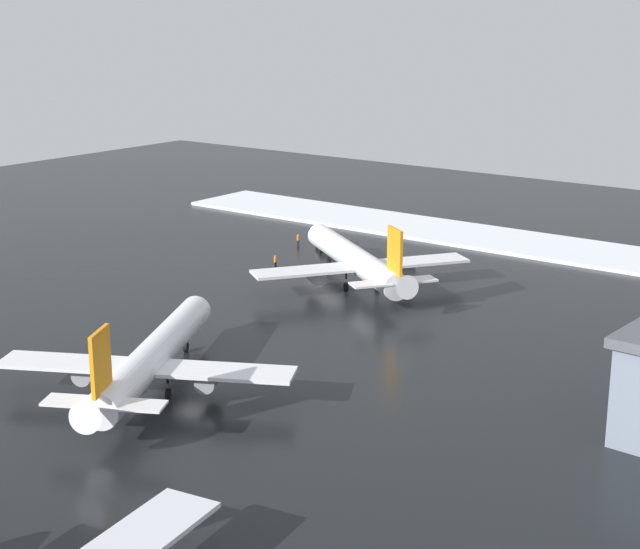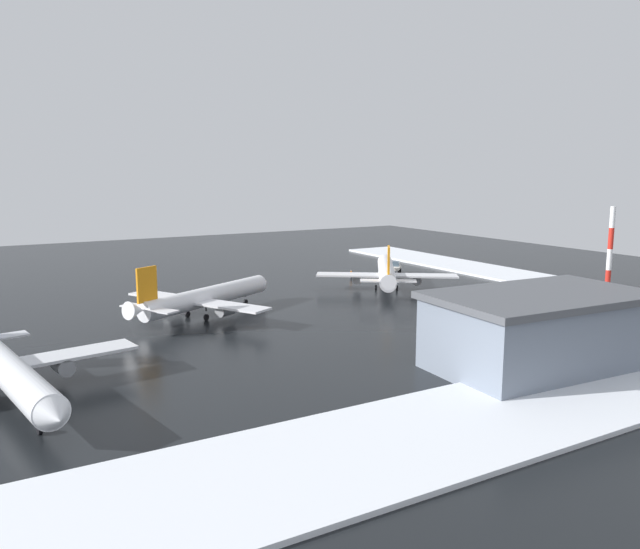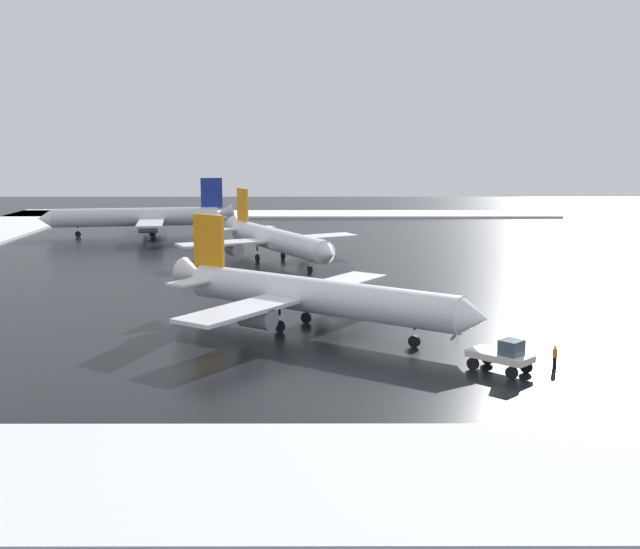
% 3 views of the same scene
% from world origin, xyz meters
% --- Properties ---
extents(ground_plane, '(240.00, 240.00, 0.00)m').
position_xyz_m(ground_plane, '(0.00, 0.00, 0.00)').
color(ground_plane, black).
extents(snow_bank_far, '(152.00, 16.00, 0.47)m').
position_xyz_m(snow_bank_far, '(0.00, -50.00, 0.23)').
color(snow_bank_far, white).
rests_on(snow_bank_far, ground_plane).
extents(snow_bank_right, '(14.00, 116.00, 0.47)m').
position_xyz_m(snow_bank_right, '(67.00, 0.00, 0.23)').
color(snow_bank_right, white).
rests_on(snow_bank_right, ground_plane).
extents(airplane_parked_portside, '(23.98, 27.86, 9.53)m').
position_xyz_m(airplane_parked_portside, '(35.62, 6.87, 3.15)').
color(airplane_parked_portside, white).
rests_on(airplane_parked_portside, ground_plane).
extents(airplane_distant_tail, '(27.24, 32.64, 9.71)m').
position_xyz_m(airplane_distant_tail, '(-31.68, -22.65, 3.21)').
color(airplane_distant_tail, silver).
rests_on(airplane_distant_tail, ground_plane).
extents(airplane_far_rear, '(28.77, 24.54, 9.27)m').
position_xyz_m(airplane_far_rear, '(-2.64, 1.85, 3.06)').
color(airplane_far_rear, white).
rests_on(airplane_far_rear, ground_plane).
extents(pushback_tug, '(4.79, 4.83, 2.50)m').
position_xyz_m(pushback_tug, '(48.25, 20.84, 1.28)').
color(pushback_tug, silver).
rests_on(pushback_tug, ground_plane).
extents(ground_crew_beside_wing, '(0.36, 0.36, 1.71)m').
position_xyz_m(ground_crew_beside_wing, '(35.92, 19.72, 0.97)').
color(ground_crew_beside_wing, black).
rests_on(ground_crew_beside_wing, ground_plane).
extents(ground_crew_by_nose_gear, '(0.36, 0.36, 1.71)m').
position_xyz_m(ground_crew_by_nose_gear, '(47.27, 24.90, 0.97)').
color(ground_crew_by_nose_gear, black).
rests_on(ground_crew_by_nose_gear, ground_plane).
extents(antenna_mast, '(0.70, 0.70, 17.55)m').
position_xyz_m(antenna_mast, '(42.60, -35.17, 8.78)').
color(antenna_mast, red).
rests_on(antenna_mast, ground_plane).
extents(cargo_hangar, '(25.79, 16.37, 8.80)m').
position_xyz_m(cargo_hangar, '(21.49, -41.78, 4.44)').
color(cargo_hangar, slate).
rests_on(cargo_hangar, ground_plane).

